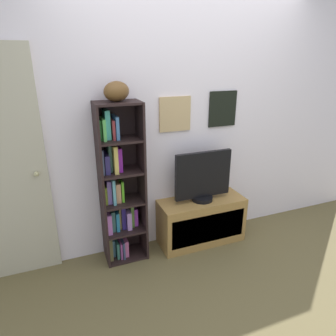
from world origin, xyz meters
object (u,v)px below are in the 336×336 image
bookshelf (118,190)px  tv_stand (201,221)px  football (117,91)px  television (203,177)px

bookshelf → tv_stand: 0.98m
football → television: size_ratio=0.41×
bookshelf → tv_stand: (0.85, -0.07, -0.47)m
football → tv_stand: football is taller
tv_stand → television: bearing=90.0°
tv_stand → television: television is taller
bookshelf → television: 0.85m
bookshelf → football: bearing=-42.7°
football → tv_stand: 1.59m
bookshelf → football: size_ratio=6.16×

